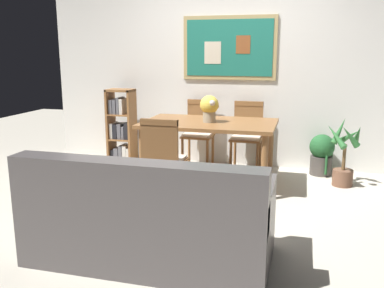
{
  "coord_description": "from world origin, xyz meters",
  "views": [
    {
      "loc": [
        0.96,
        -4.07,
        1.55
      ],
      "look_at": [
        -0.09,
        -0.13,
        0.65
      ],
      "focal_mm": 39.2,
      "sensor_mm": 36.0,
      "label": 1
    }
  ],
  "objects": [
    {
      "name": "ground_plane",
      "position": [
        0.0,
        0.0,
        0.0
      ],
      "size": [
        12.0,
        12.0,
        0.0
      ],
      "primitive_type": "plane",
      "color": "beige"
    },
    {
      "name": "dining_chair_far_right",
      "position": [
        0.27,
        1.35,
        0.54
      ],
      "size": [
        0.4,
        0.41,
        0.91
      ],
      "color": "brown",
      "rests_on": "ground_plane"
    },
    {
      "name": "leather_couch",
      "position": [
        -0.11,
        -1.33,
        0.31
      ],
      "size": [
        1.8,
        0.84,
        0.84
      ],
      "color": "#514C4C",
      "rests_on": "ground_plane"
    },
    {
      "name": "dining_table",
      "position": [
        -0.08,
        0.6,
        0.66
      ],
      "size": [
        1.52,
        0.94,
        0.76
      ],
      "color": "brown",
      "rests_on": "ground_plane"
    },
    {
      "name": "wall_back_with_painting",
      "position": [
        -0.0,
        1.64,
        1.31
      ],
      "size": [
        5.2,
        0.14,
        2.6
      ],
      "color": "silver",
      "rests_on": "ground_plane"
    },
    {
      "name": "dining_chair_near_left",
      "position": [
        -0.38,
        -0.17,
        0.54
      ],
      "size": [
        0.4,
        0.41,
        0.91
      ],
      "color": "brown",
      "rests_on": "ground_plane"
    },
    {
      "name": "bookshelf",
      "position": [
        -1.49,
        1.26,
        0.48
      ],
      "size": [
        0.36,
        0.28,
        1.05
      ],
      "color": "brown",
      "rests_on": "ground_plane"
    },
    {
      "name": "potted_ivy",
      "position": [
        1.23,
        1.38,
        0.27
      ],
      "size": [
        0.31,
        0.32,
        0.53
      ],
      "color": "#4C4742",
      "rests_on": "ground_plane"
    },
    {
      "name": "potted_palm",
      "position": [
        1.46,
        0.96,
        0.34
      ],
      "size": [
        0.44,
        0.45,
        0.81
      ],
      "color": "brown",
      "rests_on": "ground_plane"
    },
    {
      "name": "dining_chair_far_left",
      "position": [
        -0.39,
        1.38,
        0.54
      ],
      "size": [
        0.4,
        0.41,
        0.91
      ],
      "color": "brown",
      "rests_on": "ground_plane"
    },
    {
      "name": "flower_vase",
      "position": [
        -0.07,
        0.56,
        0.93
      ],
      "size": [
        0.22,
        0.22,
        0.31
      ],
      "color": "tan",
      "rests_on": "dining_table"
    }
  ]
}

